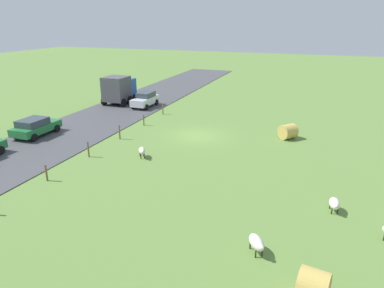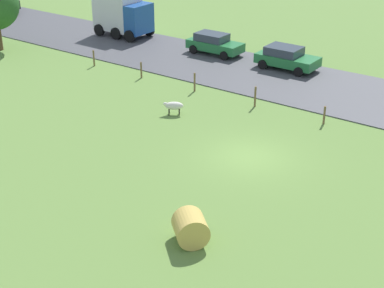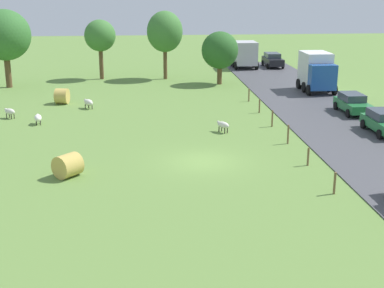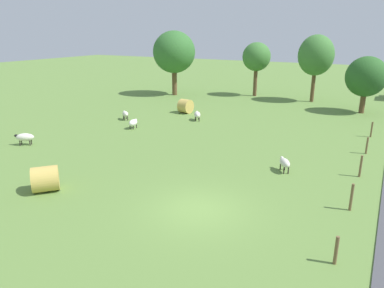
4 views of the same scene
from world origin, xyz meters
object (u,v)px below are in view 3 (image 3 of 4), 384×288
at_px(hay_bale_0, 68,166).
at_px(truck_1, 244,54).
at_px(sheep_2, 223,125).
at_px(tree_3, 220,50).
at_px(tree_0, 100,36).
at_px(sheep_0, 38,118).
at_px(tree_1, 5,35).
at_px(sheep_3, 88,102).
at_px(hay_bale_1, 62,96).
at_px(car_0, 353,103).
at_px(truck_2, 317,71).
at_px(car_2, 273,60).
at_px(sheep_1, 10,112).
at_px(tree_2, 165,32).

distance_m(hay_bale_0, truck_1, 40.65).
bearing_deg(sheep_2, tree_3, 82.72).
xyz_separation_m(sheep_2, tree_0, (-9.80, 22.86, 4.03)).
xyz_separation_m(sheep_0, hay_bale_0, (3.60, -11.56, 0.14)).
xyz_separation_m(tree_0, tree_1, (-8.81, -4.10, 0.52)).
bearing_deg(sheep_3, hay_bale_1, 138.14).
bearing_deg(hay_bale_0, car_0, 31.90).
xyz_separation_m(hay_bale_0, truck_1, (16.40, 37.18, 1.15)).
xyz_separation_m(hay_bale_1, truck_2, (23.21, 3.15, 1.30)).
distance_m(sheep_0, sheep_2, 13.57).
relative_size(sheep_2, truck_1, 0.26).
relative_size(sheep_0, sheep_2, 1.01).
xyz_separation_m(tree_0, tree_3, (12.19, -4.23, -1.14)).
bearing_deg(tree_1, sheep_2, -45.21).
bearing_deg(hay_bale_0, tree_3, 66.00).
relative_size(hay_bale_1, car_2, 0.30).
relative_size(sheep_1, truck_2, 0.23).
bearing_deg(sheep_1, truck_2, 17.13).
distance_m(sheep_2, tree_2, 22.92).
bearing_deg(sheep_1, tree_2, 53.08).
height_order(sheep_3, car_2, car_2).
bearing_deg(car_0, sheep_3, 170.00).
xyz_separation_m(sheep_0, truck_2, (24.00, 10.22, 1.47)).
height_order(tree_1, truck_1, tree_1).
bearing_deg(tree_2, sheep_0, -118.30).
xyz_separation_m(sheep_0, tree_3, (15.51, 15.19, 2.94)).
xyz_separation_m(tree_1, truck_2, (29.49, -5.10, -3.13)).
distance_m(sheep_3, truck_1, 26.70).
xyz_separation_m(sheep_2, hay_bale_0, (-9.53, -8.12, 0.09)).
bearing_deg(tree_0, hay_bale_0, -89.49).
bearing_deg(truck_2, car_2, 91.48).
height_order(tree_3, car_0, tree_3).
relative_size(hay_bale_0, car_0, 0.30).
xyz_separation_m(sheep_2, hay_bale_1, (-12.34, 10.50, 0.13)).
height_order(sheep_1, tree_0, tree_0).
height_order(tree_3, truck_1, tree_3).
bearing_deg(car_2, sheep_3, -134.05).
height_order(tree_1, tree_2, tree_1).
distance_m(tree_2, truck_1, 12.38).
xyz_separation_m(truck_1, car_0, (4.12, -24.40, -0.92)).
relative_size(sheep_2, car_0, 0.27).
xyz_separation_m(sheep_2, car_2, (10.46, 29.42, 0.40)).
distance_m(sheep_0, truck_2, 26.12).
height_order(sheep_1, truck_2, truck_2).
bearing_deg(tree_0, sheep_2, -66.78).
height_order(tree_0, truck_2, tree_0).
distance_m(sheep_3, tree_0, 15.07).
bearing_deg(tree_1, hay_bale_1, -52.74).
relative_size(sheep_1, car_0, 0.26).
relative_size(sheep_1, tree_2, 0.15).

